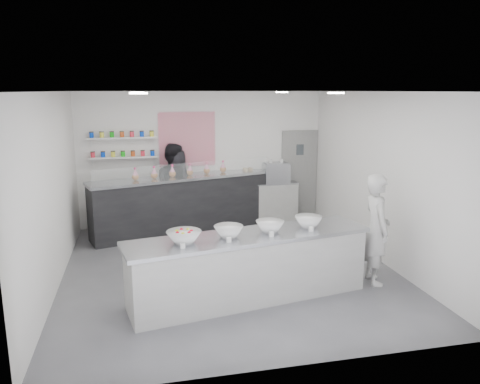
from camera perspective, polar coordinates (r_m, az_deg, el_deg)
The scene contains 26 objects.
floor at distance 8.17m, azimuth -1.37°, elevation -9.39°, with size 6.00×6.00×0.00m, color #515156.
ceiling at distance 7.59m, azimuth -1.49°, elevation 12.16°, with size 6.00×6.00×0.00m, color white.
back_wall at distance 10.66m, azimuth -4.55°, elevation 4.07°, with size 5.50×5.50×0.00m, color white.
left_wall at distance 7.71m, azimuth -21.92°, elevation 0.04°, with size 6.00×6.00×0.00m, color white.
right_wall at distance 8.69m, azimuth 16.68°, elevation 1.71°, with size 6.00×6.00×0.00m, color white.
back_door at distance 11.25m, azimuth 7.20°, elevation 2.13°, with size 0.88×0.04×2.10m, color gray.
pattern_panel at distance 10.53m, azimuth -6.46°, elevation 6.41°, with size 1.25×0.03×1.20m, color #D21B4B.
jar_shelf_lower at distance 10.45m, azimuth -14.05°, elevation 4.13°, with size 1.45×0.22×0.04m, color silver.
jar_shelf_upper at distance 10.40m, azimuth -14.17°, elevation 6.42°, with size 1.45×0.22×0.04m, color silver.
preserve_jars at distance 10.39m, azimuth -14.13°, elevation 5.65°, with size 1.45×0.10×0.56m, color #E92D42, non-canonical shape.
downlight_0 at distance 6.45m, azimuth -12.28°, elevation 11.69°, with size 0.24×0.24×0.02m, color white.
downlight_1 at distance 7.05m, azimuth 11.62°, elevation 11.74°, with size 0.24×0.24×0.02m, color white.
downlight_2 at distance 9.05m, azimuth -12.43°, elevation 11.78°, with size 0.24×0.24×0.02m, color white.
downlight_3 at distance 9.49m, azimuth 5.12°, elevation 12.02°, with size 0.24×0.24×0.02m, color white.
prep_counter at distance 6.92m, azimuth 1.16°, elevation -9.11°, with size 3.62×0.82×0.99m, color #A3A39F.
back_bar at distance 10.19m, azimuth -7.07°, elevation -1.46°, with size 3.94×0.72×1.22m, color black.
sneeze_guard at distance 9.72m, azimuth -6.43°, elevation 2.57°, with size 3.89×0.02×0.33m, color white.
espresso_ledge at distance 10.96m, azimuth 3.76°, elevation -1.21°, with size 1.24×0.40×0.92m, color #A3A39F.
espresso_machine at distance 10.86m, azimuth 4.41°, elevation 2.33°, with size 0.58×0.40×0.45m, color #93969E.
cup_stacks at distance 10.69m, azimuth 0.97°, elevation 1.98°, with size 0.24×0.24×0.36m, color tan, non-canonical shape.
prep_bowls at distance 6.73m, azimuth 1.18°, elevation -4.53°, with size 2.37×0.52×0.17m, color white, non-canonical shape.
label_cards at distance 6.24m, azimuth 1.47°, elevation -6.36°, with size 2.01×0.04×0.07m, color white, non-canonical shape.
cookie_bags at distance 10.04m, azimuth -7.18°, elevation 2.66°, with size 2.14×0.14×0.26m, color pink, non-canonical shape.
woman_prep at distance 7.67m, azimuth 16.26°, elevation -4.38°, with size 0.64×0.42×1.76m, color beige.
staff_left at distance 10.35m, azimuth -8.21°, elevation 0.66°, with size 0.93×0.72×1.90m, color black.
staff_right at distance 10.37m, azimuth -7.60°, elevation 0.33°, with size 0.87×0.56×1.77m, color black.
Camera 1 is at (-1.45, -7.45, 3.02)m, focal length 35.00 mm.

